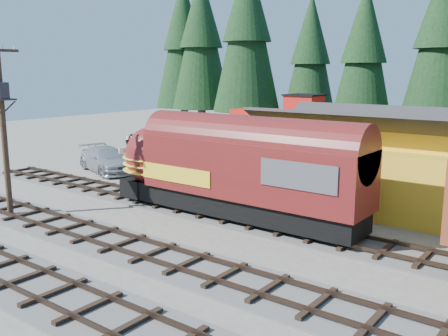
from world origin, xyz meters
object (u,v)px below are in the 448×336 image
Objects in this scene: pickup_truck_a at (205,181)px; pickup_truck_b at (107,160)px; locomotive at (225,172)px; utility_pole at (3,117)px; depot at (377,153)px; caboose at (292,134)px.

pickup_truck_b is (-10.01, 0.84, 0.10)m from pickup_truck_a.
utility_pole is at bearing -144.57° from locomotive.
utility_pole reaches higher than locomotive.
caboose is at bearing 141.32° from depot.
pickup_truck_b is at bearing 118.29° from utility_pole.
locomotive is 2.33× the size of pickup_truck_b.
caboose reaches higher than pickup_truck_a.
depot reaches higher than pickup_truck_a.
caboose is at bearing 106.68° from locomotive.
pickup_truck_b is (-4.96, 10.31, -4.13)m from utility_pole.
locomotive is 14.49m from pickup_truck_b.
pickup_truck_b reaches higher than pickup_truck_a.
depot is at bearing -64.36° from pickup_truck_b.
depot is 19.16m from utility_pole.
caboose is (-9.37, 7.50, -0.42)m from depot.
caboose is 1.73× the size of pickup_truck_a.
depot is 19.32m from pickup_truck_b.
caboose reaches higher than locomotive.
pickup_truck_a is at bearing 140.87° from locomotive.
depot is at bearing -56.56° from pickup_truck_a.
utility_pole is 11.54m from pickup_truck_a.
caboose is at bearing 79.55° from utility_pole.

